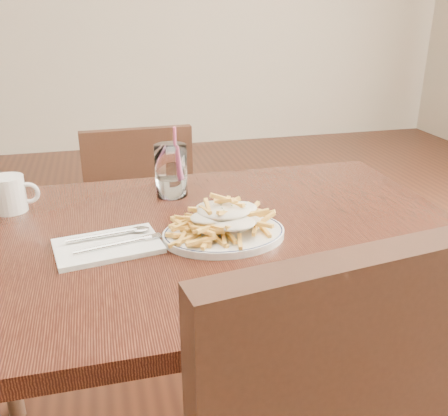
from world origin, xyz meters
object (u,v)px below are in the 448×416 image
object	(u,v)px
table	(206,261)
loaded_fries	(224,216)
fries_plate	(224,234)
coffee_mug	(10,194)
chair_far	(139,215)
water_glass	(171,174)

from	to	relation	value
table	loaded_fries	xyz separation A→B (m)	(0.03, -0.04, 0.13)
fries_plate	table	bearing A→B (deg)	126.12
coffee_mug	fries_plate	bearing A→B (deg)	-30.20
chair_far	fries_plate	world-z (taller)	chair_far
table	chair_far	distance (m)	0.82
water_glass	coffee_mug	distance (m)	0.40
loaded_fries	coffee_mug	distance (m)	0.54
table	fries_plate	xyz separation A→B (m)	(0.03, -0.04, 0.09)
fries_plate	coffee_mug	world-z (taller)	coffee_mug
loaded_fries	fries_plate	bearing A→B (deg)	153.43
table	coffee_mug	distance (m)	0.51
fries_plate	water_glass	size ratio (longest dim) A/B	1.67
chair_far	fries_plate	distance (m)	0.89
chair_far	loaded_fries	bearing A→B (deg)	-81.39
loaded_fries	water_glass	bearing A→B (deg)	103.88
fries_plate	water_glass	distance (m)	0.30
fries_plate	loaded_fries	xyz separation A→B (m)	(0.00, -0.00, 0.04)
water_glass	coffee_mug	bearing A→B (deg)	-177.97
table	fries_plate	world-z (taller)	fries_plate
chair_far	coffee_mug	distance (m)	0.73
loaded_fries	table	bearing A→B (deg)	126.12
loaded_fries	water_glass	size ratio (longest dim) A/B	1.29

